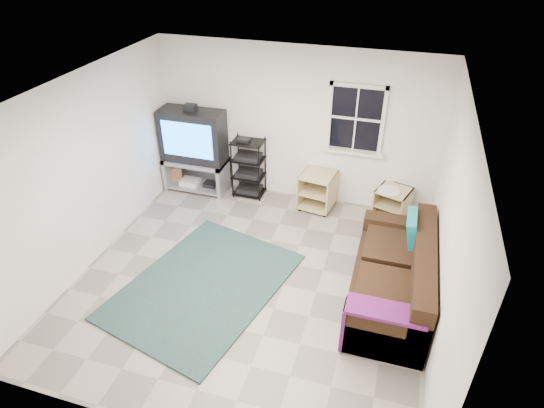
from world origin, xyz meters
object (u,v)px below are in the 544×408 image
(side_table_right, at_px, (393,201))
(sofa, at_px, (394,279))
(tv_unit, at_px, (194,144))
(side_table_left, at_px, (318,189))
(av_rack, at_px, (249,171))

(side_table_right, bearing_deg, sofa, -85.34)
(side_table_right, xyz_separation_m, sofa, (0.16, -1.90, 0.02))
(tv_unit, height_order, side_table_left, tv_unit)
(sofa, bearing_deg, side_table_left, 125.92)
(tv_unit, distance_m, sofa, 4.05)
(av_rack, distance_m, side_table_left, 1.24)
(tv_unit, relative_size, side_table_right, 2.58)
(av_rack, height_order, side_table_right, av_rack)
(tv_unit, distance_m, av_rack, 1.04)
(av_rack, bearing_deg, sofa, -36.52)
(tv_unit, bearing_deg, sofa, -27.49)
(av_rack, relative_size, side_table_right, 1.71)
(tv_unit, bearing_deg, side_table_left, 1.19)
(av_rack, distance_m, side_table_right, 2.46)
(av_rack, xyz_separation_m, side_table_right, (2.45, -0.03, -0.14))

